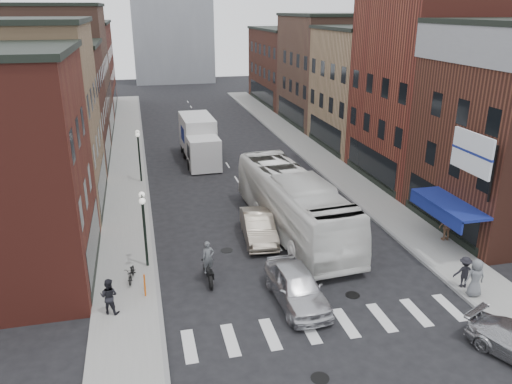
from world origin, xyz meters
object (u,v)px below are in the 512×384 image
(sedan_left_far, at_px, (258,227))
(billboard_sign, at_px, (473,154))
(streetlamp_far, at_px, (139,147))
(ped_right_c, at_px, (476,278))
(bike_rack, at_px, (145,285))
(sedan_left_near, at_px, (297,286))
(ped_right_a, at_px, (464,272))
(transit_bus, at_px, (293,203))
(ped_left_solo, at_px, (109,296))
(parked_bicycle, at_px, (132,273))
(box_truck, at_px, (199,140))
(motorcycle_rider, at_px, (208,263))
(ped_right_b, at_px, (447,226))
(streetlamp_near, at_px, (144,217))

(sedan_left_far, bearing_deg, billboard_sign, -24.93)
(streetlamp_far, distance_m, ped_right_c, 25.38)
(streetlamp_far, xyz_separation_m, bike_rack, (-0.20, -16.70, -2.36))
(sedan_left_near, height_order, ped_right_a, ped_right_a)
(transit_bus, distance_m, sedan_left_near, 7.98)
(ped_left_solo, height_order, ped_right_a, ped_left_solo)
(bike_rack, height_order, parked_bicycle, parked_bicycle)
(box_truck, height_order, parked_bicycle, box_truck)
(motorcycle_rider, bearing_deg, ped_right_b, -2.01)
(box_truck, relative_size, ped_right_c, 4.71)
(billboard_sign, distance_m, parked_bicycle, 17.82)
(bike_rack, distance_m, box_truck, 22.39)
(streetlamp_near, distance_m, box_truck, 19.72)
(streetlamp_near, xyz_separation_m, bike_rack, (-0.20, -2.70, -2.36))
(bike_rack, xyz_separation_m, parked_bicycle, (-0.60, 1.33, 0.01))
(bike_rack, distance_m, ped_right_c, 15.49)
(ped_right_c, bearing_deg, billboard_sign, -106.62)
(parked_bicycle, relative_size, ped_left_solo, 0.93)
(streetlamp_far, xyz_separation_m, sedan_left_near, (6.60, -18.94, -2.06))
(parked_bicycle, xyz_separation_m, ped_left_solo, (-0.94, -2.66, 0.43))
(ped_left_solo, xyz_separation_m, ped_right_b, (18.74, 3.09, 0.02))
(bike_rack, distance_m, ped_left_solo, 2.08)
(billboard_sign, distance_m, ped_left_solo, 18.47)
(motorcycle_rider, bearing_deg, ped_right_a, -23.67)
(streetlamp_near, relative_size, bike_rack, 5.14)
(sedan_left_far, xyz_separation_m, ped_right_a, (8.31, -7.73, 0.14))
(ped_right_b, bearing_deg, ped_right_a, 67.45)
(streetlamp_far, relative_size, motorcycle_rider, 1.86)
(ped_left_solo, relative_size, ped_right_b, 0.97)
(bike_rack, distance_m, sedan_left_near, 7.16)
(streetlamp_near, bearing_deg, transit_bus, 16.85)
(sedan_left_far, xyz_separation_m, ped_right_b, (10.51, -2.94, 0.20))
(sedan_left_far, xyz_separation_m, parked_bicycle, (-7.29, -3.37, -0.25))
(sedan_left_far, bearing_deg, motorcycle_rider, -125.45)
(box_truck, xyz_separation_m, transit_bus, (3.57, -16.31, -0.03))
(streetlamp_near, height_order, motorcycle_rider, streetlamp_near)
(streetlamp_near, relative_size, ped_left_solo, 2.46)
(ped_left_solo, bearing_deg, billboard_sign, -155.70)
(bike_rack, bearing_deg, ped_right_a, -11.40)
(sedan_left_far, distance_m, ped_right_b, 10.91)
(sedan_left_near, bearing_deg, bike_rack, 159.48)
(sedan_left_near, height_order, ped_right_b, ped_right_b)
(sedan_left_near, distance_m, ped_right_b, 11.14)
(ped_right_a, bearing_deg, motorcycle_rider, -5.46)
(sedan_left_far, height_order, ped_right_a, ped_right_a)
(ped_right_b, bearing_deg, motorcycle_rider, 7.05)
(bike_rack, bearing_deg, motorcycle_rider, 9.82)
(streetlamp_near, height_order, ped_left_solo, streetlamp_near)
(sedan_left_near, bearing_deg, box_truck, 90.94)
(bike_rack, bearing_deg, parked_bicycle, 114.28)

